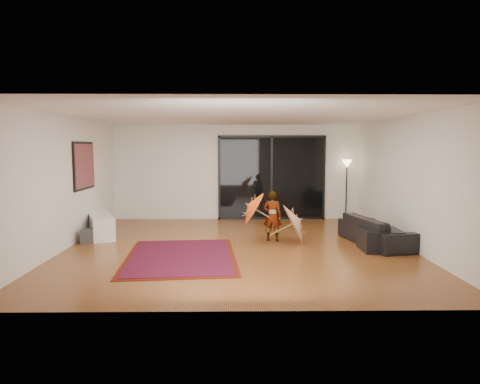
{
  "coord_description": "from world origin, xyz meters",
  "views": [
    {
      "loc": [
        -0.08,
        -8.72,
        2.07
      ],
      "look_at": [
        0.05,
        0.49,
        1.1
      ],
      "focal_mm": 32.0,
      "sensor_mm": 36.0,
      "label": 1
    }
  ],
  "objects_px": {
    "media_console": "(100,224)",
    "ottoman": "(380,240)",
    "child": "(272,216)",
    "sofa": "(376,231)"
  },
  "relations": [
    {
      "from": "ottoman",
      "to": "media_console",
      "type": "bearing_deg",
      "value": 165.29
    },
    {
      "from": "media_console",
      "to": "ottoman",
      "type": "height_order",
      "value": "media_console"
    },
    {
      "from": "sofa",
      "to": "child",
      "type": "xyz_separation_m",
      "value": [
        -2.18,
        0.37,
        0.26
      ]
    },
    {
      "from": "sofa",
      "to": "child",
      "type": "bearing_deg",
      "value": 68.6
    },
    {
      "from": "sofa",
      "to": "ottoman",
      "type": "distance_m",
      "value": 0.55
    },
    {
      "from": "media_console",
      "to": "child",
      "type": "distance_m",
      "value": 4.09
    },
    {
      "from": "media_console",
      "to": "child",
      "type": "height_order",
      "value": "child"
    },
    {
      "from": "sofa",
      "to": "ottoman",
      "type": "relative_size",
      "value": 2.69
    },
    {
      "from": "ottoman",
      "to": "child",
      "type": "bearing_deg",
      "value": 156.55
    },
    {
      "from": "ottoman",
      "to": "child",
      "type": "height_order",
      "value": "child"
    }
  ]
}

